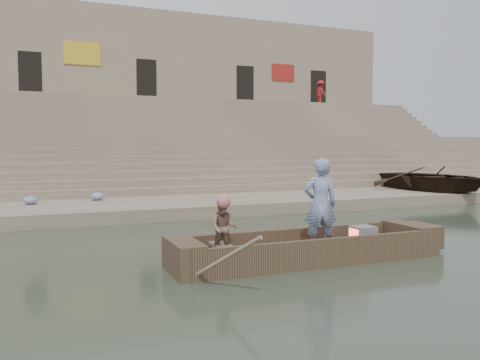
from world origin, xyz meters
TOP-DOWN VIEW (x-y plane):
  - ground at (0.00, 0.00)m, footprint 120.00×120.00m
  - lower_landing at (0.00, 8.00)m, footprint 32.00×4.00m
  - mid_landing at (0.00, 15.50)m, footprint 32.00×3.00m
  - upper_landing at (0.00, 22.50)m, footprint 32.00×3.00m
  - ghat_steps at (0.00, 17.19)m, footprint 32.00×11.00m
  - building_wall at (0.00, 26.50)m, footprint 32.00×5.07m
  - main_rowboat at (-3.96, -0.05)m, footprint 5.00×1.30m
  - rowboat_trim at (-3.75, -0.05)m, footprint 6.04×2.63m
  - standing_man at (-3.74, -0.15)m, footprint 0.76×0.61m
  - rowing_man at (-5.71, 0.02)m, footprint 0.66×0.60m
  - television at (-2.64, -0.05)m, footprint 0.46×0.42m
  - beached_rowboat at (6.63, 7.63)m, footprint 4.02×5.30m
  - pedestrian at (9.93, 21.92)m, footprint 0.65×1.10m
  - cloth_bundles at (-2.95, 8.65)m, footprint 16.71×1.82m

SIDE VIEW (x-z plane):
  - ground at x=0.00m, z-range 0.00..0.00m
  - main_rowboat at x=-3.96m, z-range 0.00..0.22m
  - lower_landing at x=0.00m, z-range 0.00..0.40m
  - rowboat_trim at x=-3.75m, z-range -0.58..1.19m
  - television at x=-2.64m, z-range 0.22..0.62m
  - cloth_bundles at x=-2.95m, z-range 0.40..0.66m
  - rowing_man at x=-5.71m, z-range 0.22..1.32m
  - beached_rowboat at x=6.63m, z-range 0.40..1.43m
  - standing_man at x=-3.74m, z-range 0.22..2.05m
  - mid_landing at x=0.00m, z-range 0.00..2.80m
  - ghat_steps at x=0.00m, z-range -0.80..4.40m
  - upper_landing at x=0.00m, z-range 0.00..5.20m
  - building_wall at x=0.00m, z-range 0.00..11.20m
  - pedestrian at x=9.93m, z-range 5.20..6.89m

